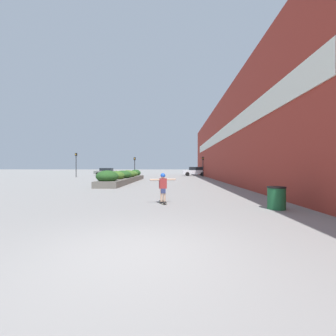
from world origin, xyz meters
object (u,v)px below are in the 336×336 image
object	(u,v)px
skateboarder	(163,184)
traffic_light_far_left	(76,161)
car_center_left	(250,171)
skateboard	(163,202)
traffic_light_right	(203,163)
traffic_light_left	(135,163)
trash_bin	(277,198)
car_leftmost	(195,171)
car_center_right	(106,172)

from	to	relation	value
skateboarder	traffic_light_far_left	distance (m)	28.80
skateboarder	car_center_left	xyz separation A→B (m)	(14.05, 31.44, 0.00)
skateboard	traffic_light_right	bearing A→B (deg)	62.01
skateboarder	traffic_light_left	xyz separation A→B (m)	(-5.76, 25.39, 1.31)
traffic_light_left	traffic_light_right	bearing A→B (deg)	-4.14
trash_bin	traffic_light_far_left	world-z (taller)	traffic_light_far_left
car_leftmost	traffic_light_far_left	xyz separation A→B (m)	(-18.75, -5.62, 1.69)
trash_bin	traffic_light_right	world-z (taller)	traffic_light_right
traffic_light_left	traffic_light_far_left	world-z (taller)	traffic_light_far_left
trash_bin	traffic_light_left	xyz separation A→B (m)	(-9.97, 26.48, 1.72)
skateboarder	car_center_right	size ratio (longest dim) A/B	0.31
traffic_light_right	car_center_right	bearing A→B (deg)	158.85
skateboard	skateboarder	distance (m)	0.74
skateboard	skateboarder	world-z (taller)	skateboarder
traffic_light_far_left	skateboard	bearing A→B (deg)	-59.21
car_center_right	traffic_light_far_left	world-z (taller)	traffic_light_far_left
skateboarder	car_center_left	size ratio (longest dim) A/B	0.28
skateboard	car_leftmost	size ratio (longest dim) A/B	0.17
traffic_light_left	car_center_left	bearing A→B (deg)	16.97
car_center_right	skateboard	bearing A→B (deg)	-158.80
skateboarder	car_leftmost	size ratio (longest dim) A/B	0.28
car_leftmost	car_center_right	bearing A→B (deg)	87.09
car_center_right	traffic_light_left	bearing A→B (deg)	-132.32
skateboarder	traffic_light_left	bearing A→B (deg)	85.73
skateboard	traffic_light_far_left	world-z (taller)	traffic_light_far_left
skateboard	traffic_light_far_left	distance (m)	28.85
car_center_right	traffic_light_far_left	bearing A→B (deg)	157.71
trash_bin	car_center_right	world-z (taller)	car_center_right
skateboarder	car_leftmost	bearing A→B (deg)	65.35
skateboarder	car_center_left	distance (m)	34.44
trash_bin	traffic_light_left	distance (m)	28.35
car_center_right	traffic_light_left	distance (m)	8.65
car_center_left	car_leftmost	bearing A→B (deg)	-83.64
car_center_left	car_center_right	size ratio (longest dim) A/B	1.13
car_leftmost	skateboarder	bearing A→B (deg)	172.42
skateboard	car_center_left	size ratio (longest dim) A/B	0.17
car_center_left	traffic_light_left	world-z (taller)	traffic_light_left
traffic_light_left	traffic_light_far_left	bearing A→B (deg)	-175.58
traffic_light_left	traffic_light_right	distance (m)	10.54
skateboard	traffic_light_left	xyz separation A→B (m)	(-5.76, 25.39, 2.06)
car_center_right	traffic_light_left	size ratio (longest dim) A/B	1.24
car_center_left	traffic_light_left	bearing A→B (deg)	-73.03
car_center_left	traffic_light_far_left	size ratio (longest dim) A/B	1.16
car_leftmost	car_center_right	xyz separation A→B (m)	(-16.11, 0.82, -0.10)
trash_bin	car_leftmost	xyz separation A→B (m)	(-0.17, 31.41, 0.42)
car_center_left	traffic_light_far_left	bearing A→B (deg)	-76.82
skateboard	traffic_light_right	size ratio (longest dim) A/B	0.23
car_leftmost	car_center_right	size ratio (longest dim) A/B	1.09
car_center_left	traffic_light_right	size ratio (longest dim) A/B	1.39
skateboard	traffic_light_far_left	bearing A→B (deg)	103.73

